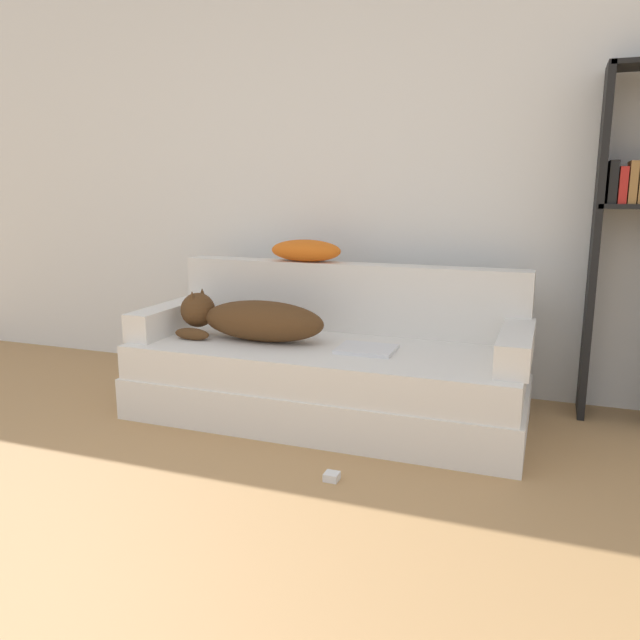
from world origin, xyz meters
TOP-DOWN VIEW (x-y plane):
  - wall_back at (0.00, 2.93)m, footprint 7.12×0.06m
  - couch at (0.23, 2.21)m, footprint 2.05×0.86m
  - couch_backrest at (0.23, 2.57)m, footprint 2.01×0.15m
  - couch_arm_left at (-0.72, 2.21)m, footprint 0.15×0.67m
  - couch_arm_right at (1.18, 2.21)m, footprint 0.15×0.67m
  - dog at (-0.19, 2.17)m, footprint 0.84×0.28m
  - laptop at (0.46, 2.16)m, footprint 0.29×0.24m
  - throw_pillow at (-0.03, 2.58)m, footprint 0.42×0.20m
  - bookshelf at (1.68, 2.75)m, footprint 0.39×0.26m
  - power_adapter at (0.50, 1.52)m, footprint 0.06×0.06m

SIDE VIEW (x-z plane):
  - power_adapter at x=0.50m, z-range 0.00..0.03m
  - couch at x=0.23m, z-range 0.00..0.39m
  - laptop at x=0.46m, z-range 0.40..0.42m
  - couch_arm_left at x=-0.72m, z-range 0.40..0.55m
  - couch_arm_right at x=1.18m, z-range 0.40..0.55m
  - dog at x=-0.19m, z-range 0.38..0.64m
  - couch_backrest at x=0.23m, z-range 0.40..0.79m
  - throw_pillow at x=-0.03m, z-range 0.79..0.91m
  - bookshelf at x=1.68m, z-range 0.11..1.91m
  - wall_back at x=0.00m, z-range 0.00..2.70m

